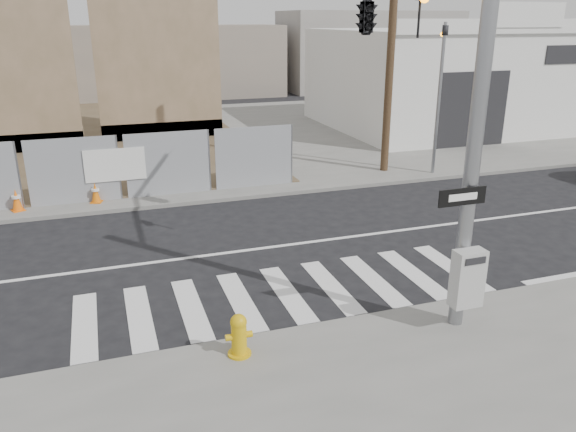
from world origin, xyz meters
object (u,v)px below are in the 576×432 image
object	(u,v)px
signal_pole	(397,52)
auto_shop	(448,78)
traffic_cone_c	(17,200)
traffic_cone_d	(96,193)
fire_hydrant	(239,335)

from	to	relation	value
signal_pole	auto_shop	xyz separation A→B (m)	(11.50, 15.01, -2.25)
traffic_cone_c	signal_pole	bearing A→B (deg)	-39.29
auto_shop	traffic_cone_c	xyz separation A→B (m)	(-19.83, -8.19, -2.10)
traffic_cone_d	traffic_cone_c	bearing A→B (deg)	-177.71
auto_shop	traffic_cone_c	bearing A→B (deg)	-157.55
signal_pole	traffic_cone_c	size ratio (longest dim) A/B	10.70
fire_hydrant	traffic_cone_c	xyz separation A→B (m)	(-4.31, 9.32, -0.05)
auto_shop	fire_hydrant	world-z (taller)	auto_shop
signal_pole	traffic_cone_c	bearing A→B (deg)	140.71
fire_hydrant	traffic_cone_c	size ratio (longest dim) A/B	1.14
auto_shop	traffic_cone_d	xyz separation A→B (m)	(-17.65, -8.11, -2.11)
signal_pole	traffic_cone_d	xyz separation A→B (m)	(-6.15, 6.90, -4.36)
signal_pole	traffic_cone_c	world-z (taller)	signal_pole
signal_pole	traffic_cone_d	bearing A→B (deg)	131.68
traffic_cone_c	traffic_cone_d	distance (m)	2.19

